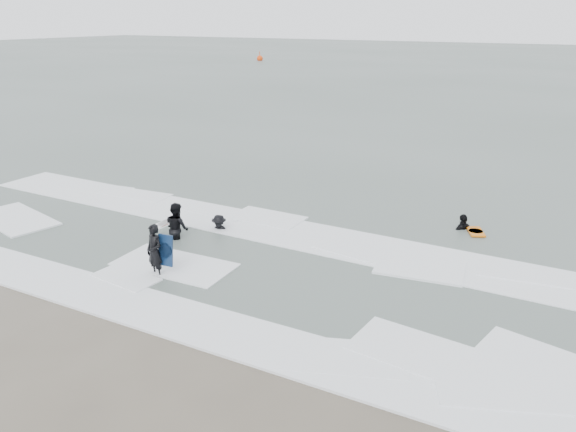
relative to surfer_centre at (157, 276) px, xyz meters
The scene contains 9 objects.
ground 2.56m from the surfer_centre, 24.42° to the right, with size 320.00×320.00×0.00m, color brown.
sea 78.98m from the surfer_centre, 88.31° to the left, with size 320.00×320.00×0.00m, color #47544C.
surfer_centre is the anchor object (origin of this frame).
surfer_wading 3.05m from the surfer_centre, 117.60° to the left, with size 0.91×0.71×1.86m, color black.
surfer_breaker 4.02m from the surfer_centre, 97.85° to the left, with size 0.95×0.54×1.47m, color black.
surfer_right_near 11.07m from the surfer_centre, 49.64° to the left, with size 1.02×0.43×1.75m, color black.
surf_foam 3.52m from the surfer_centre, 48.55° to the left, with size 30.03×9.06×0.09m.
bodyboards 4.23m from the surfer_centre, 60.55° to the left, with size 10.40×8.65×1.25m.
buoy 84.44m from the surfer_centre, 119.59° to the left, with size 1.00×1.00×1.65m.
Camera 1 is at (8.51, -10.36, 7.40)m, focal length 35.00 mm.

